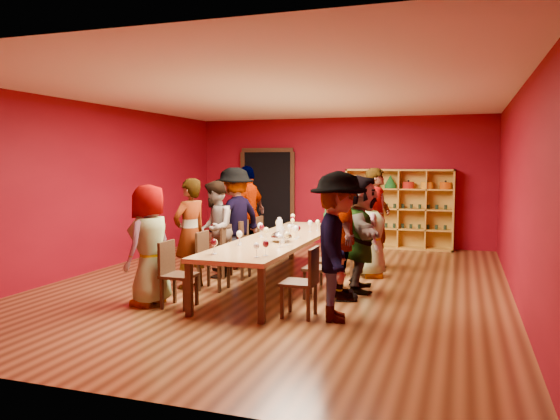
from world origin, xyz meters
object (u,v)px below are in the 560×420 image
Objects in this scene: chair_person_left_0 at (174,270)px; person_right_1 at (342,238)px; shelving_unit at (399,205)px; chair_person_left_3 at (249,242)px; person_right_4 at (377,219)px; chair_person_left_2 at (232,249)px; chair_person_right_4 at (356,241)px; tasting_table at (280,240)px; person_left_1 at (190,233)px; chair_person_right_2 at (334,257)px; chair_person_right_0 at (305,278)px; person_left_4 at (248,214)px; spittoon_bowl at (281,237)px; person_right_0 at (338,246)px; chair_person_right_3 at (348,247)px; wine_bottle at (326,218)px; person_left_2 at (215,229)px; chair_person_right_1 at (325,264)px; person_left_3 at (235,218)px; person_right_2 at (361,233)px; person_right_3 at (372,232)px; chair_person_left_4 at (264,237)px; person_left_0 at (149,245)px; chair_person_left_1 at (209,257)px.

chair_person_left_0 is 0.50× the size of person_right_1.
shelving_unit reaches higher than person_right_1.
person_right_4 reaches higher than chair_person_left_3.
chair_person_left_2 is at bearing 136.47° from person_right_4.
chair_person_left_0 and chair_person_right_4 have the same top height.
person_left_1 is at bearing -149.07° from tasting_table.
chair_person_left_3 is 2.09m from chair_person_right_2.
chair_person_left_3 and chair_person_right_0 have the same top height.
chair_person_left_2 is at bearing 170.62° from tasting_table.
spittoon_bowl is (1.43, -2.18, -0.12)m from person_left_4.
person_left_4 is at bearing 24.91° from person_right_0.
person_left_4 is 2.61m from spittoon_bowl.
person_left_1 reaches higher than chair_person_right_3.
spittoon_bowl is at bearing -29.52° from chair_person_left_2.
wine_bottle reaches higher than tasting_table.
chair_person_left_0 is 2.01m from person_left_2.
person_left_4 reaches higher than person_right_1.
chair_person_right_1 is (0.91, -0.71, -0.20)m from tasting_table.
spittoon_bowl is (1.09, -0.61, 0.33)m from chair_person_left_2.
shelving_unit is 1.29× the size of person_left_3.
chair_person_right_2 is at bearing 60.74° from person_left_4.
person_left_2 is 4.99× the size of wine_bottle.
chair_person_left_3 is at bearing 54.63° from person_right_2.
tasting_table is 1.65m from person_right_3.
spittoon_bowl is (1.09, 1.34, 0.33)m from chair_person_left_0.
shelving_unit reaches higher than chair_person_left_4.
chair_person_left_0 is at bearing 80.14° from person_right_0.
chair_person_right_1 is 2.78m from wine_bottle.
person_left_0 reaches higher than chair_person_left_2.
chair_person_left_4 is at bearing 90.00° from chair_person_left_0.
person_left_1 is 2.74m from person_right_0.
chair_person_left_4 is 0.58× the size of person_right_3.
person_left_2 is 0.80m from person_left_3.
chair_person_left_1 is 2.84m from person_right_3.
person_left_2 reaches higher than chair_person_left_1.
person_right_1 is 2.45m from person_right_4.
person_left_1 reaches higher than person_left_2.
person_right_3 is at bearing 114.28° from person_left_3.
person_right_1 is at bearing -84.20° from chair_person_right_4.
person_left_0 is 0.93× the size of person_right_1.
chair_person_left_4 is 1.00× the size of chair_person_right_1.
spittoon_bowl is at bearing -152.54° from chair_person_right_2.
chair_person_right_1 is at bearing -90.00° from chair_person_right_4.
person_right_0 is 2.07× the size of chair_person_right_4.
chair_person_right_4 is (-0.40, 0.73, -0.28)m from person_right_3.
person_left_0 is 1.18m from chair_person_left_1.
person_right_0 reaches higher than chair_person_left_1.
person_right_0 is at bearing -90.66° from shelving_unit.
person_left_4 reaches higher than person_left_3.
chair_person_right_3 is at bearing 90.00° from chair_person_right_0.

